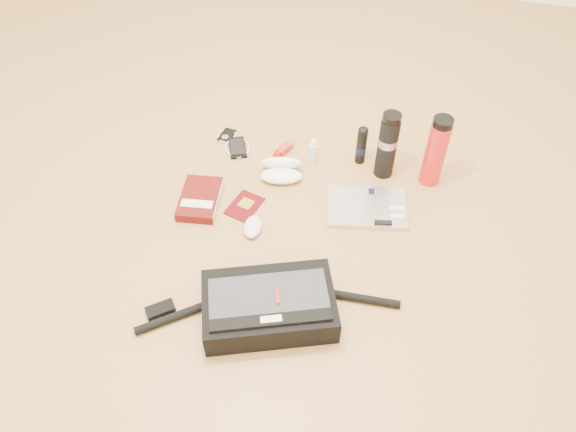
% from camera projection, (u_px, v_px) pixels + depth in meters
% --- Properties ---
extents(ground, '(4.00, 4.00, 0.00)m').
position_uv_depth(ground, '(286.00, 238.00, 1.98)').
color(ground, '#A47A44').
rests_on(ground, ground).
extents(messenger_bag, '(0.78, 0.38, 0.12)m').
position_uv_depth(messenger_bag, '(268.00, 306.00, 1.73)').
color(messenger_bag, black).
rests_on(messenger_bag, ground).
extents(laptop, '(0.32, 0.26, 0.03)m').
position_uv_depth(laptop, '(368.00, 208.00, 2.07)').
color(laptop, '#B4B4B6').
rests_on(laptop, ground).
extents(book, '(0.17, 0.23, 0.04)m').
position_uv_depth(book, '(200.00, 199.00, 2.08)').
color(book, '#450C09').
rests_on(book, ground).
extents(passport, '(0.13, 0.16, 0.01)m').
position_uv_depth(passport, '(245.00, 206.00, 2.08)').
color(passport, '#480409').
rests_on(passport, ground).
extents(mouse, '(0.08, 0.11, 0.03)m').
position_uv_depth(mouse, '(253.00, 227.00, 1.99)').
color(mouse, silver).
rests_on(mouse, ground).
extents(sunglasses_case, '(0.19, 0.17, 0.09)m').
position_uv_depth(sunglasses_case, '(281.00, 170.00, 2.17)').
color(sunglasses_case, white).
rests_on(sunglasses_case, ground).
extents(ipod, '(0.08, 0.09, 0.01)m').
position_uv_depth(ipod, '(227.00, 135.00, 2.35)').
color(ipod, black).
rests_on(ipod, ground).
extents(phone, '(0.13, 0.14, 0.01)m').
position_uv_depth(phone, '(237.00, 148.00, 2.30)').
color(phone, black).
rests_on(phone, ground).
extents(inhaler, '(0.07, 0.11, 0.03)m').
position_uv_depth(inhaler, '(284.00, 149.00, 2.28)').
color(inhaler, '#B1241C').
rests_on(inhaler, ground).
extents(spray_bottle, '(0.04, 0.04, 0.12)m').
position_uv_depth(spray_bottle, '(313.00, 153.00, 2.21)').
color(spray_bottle, '#B5DBF2').
rests_on(spray_bottle, ground).
extents(aerosol_can, '(0.05, 0.05, 0.17)m').
position_uv_depth(aerosol_can, '(361.00, 145.00, 2.19)').
color(aerosol_can, black).
rests_on(aerosol_can, ground).
extents(thermos_black, '(0.08, 0.08, 0.28)m').
position_uv_depth(thermos_black, '(387.00, 145.00, 2.10)').
color(thermos_black, black).
rests_on(thermos_black, ground).
extents(thermos_red, '(0.09, 0.09, 0.30)m').
position_uv_depth(thermos_red, '(436.00, 152.00, 2.07)').
color(thermos_red, red).
rests_on(thermos_red, ground).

